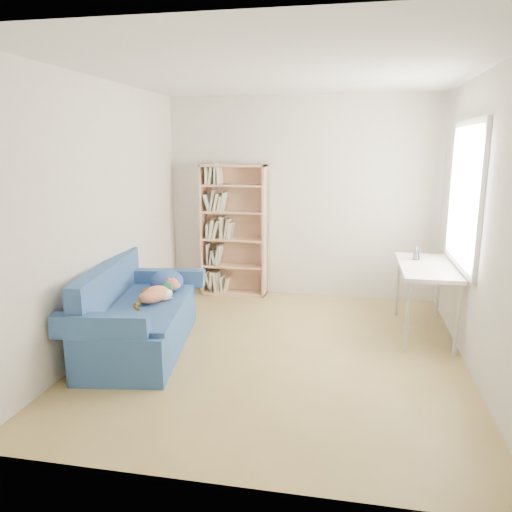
{
  "coord_description": "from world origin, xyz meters",
  "views": [
    {
      "loc": [
        0.67,
        -4.51,
        1.96
      ],
      "look_at": [
        -0.3,
        0.44,
        0.85
      ],
      "focal_mm": 35.0,
      "sensor_mm": 36.0,
      "label": 1
    }
  ],
  "objects_px": {
    "sofa": "(138,317)",
    "pen_cup": "(416,255)",
    "bookshelf": "(234,236)",
    "desk": "(426,272)"
  },
  "relations": [
    {
      "from": "sofa",
      "to": "desk",
      "type": "bearing_deg",
      "value": 9.88
    },
    {
      "from": "sofa",
      "to": "bookshelf",
      "type": "bearing_deg",
      "value": 67.5
    },
    {
      "from": "pen_cup",
      "to": "bookshelf",
      "type": "bearing_deg",
      "value": 160.25
    },
    {
      "from": "sofa",
      "to": "pen_cup",
      "type": "relative_size",
      "value": 12.01
    },
    {
      "from": "sofa",
      "to": "desk",
      "type": "relative_size",
      "value": 1.52
    },
    {
      "from": "bookshelf",
      "to": "sofa",
      "type": "bearing_deg",
      "value": -103.73
    },
    {
      "from": "bookshelf",
      "to": "desk",
      "type": "distance_m",
      "value": 2.55
    },
    {
      "from": "sofa",
      "to": "bookshelf",
      "type": "relative_size",
      "value": 1.05
    },
    {
      "from": "sofa",
      "to": "pen_cup",
      "type": "height_order",
      "value": "pen_cup"
    },
    {
      "from": "desk",
      "to": "pen_cup",
      "type": "bearing_deg",
      "value": 108.05
    }
  ]
}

